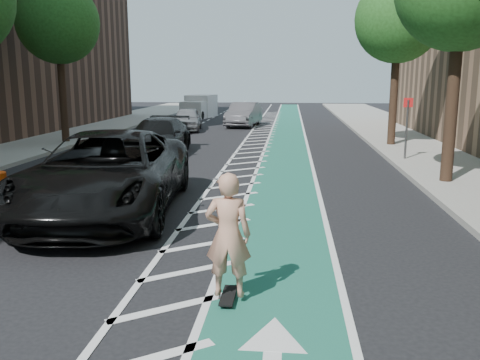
# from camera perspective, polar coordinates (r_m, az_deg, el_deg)

# --- Properties ---
(ground) EXTENTS (120.00, 120.00, 0.00)m
(ground) POSITION_cam_1_polar(r_m,az_deg,el_deg) (9.17, -15.10, -9.57)
(ground) COLOR black
(ground) RESTS_ON ground
(bike_lane) EXTENTS (2.00, 90.00, 0.01)m
(bike_lane) POSITION_cam_1_polar(r_m,az_deg,el_deg) (18.27, 5.08, 1.22)
(bike_lane) COLOR #1A5D53
(bike_lane) RESTS_ON ground
(buffer_strip) EXTENTS (1.40, 90.00, 0.01)m
(buffer_strip) POSITION_cam_1_polar(r_m,az_deg,el_deg) (18.34, 0.39, 1.30)
(buffer_strip) COLOR silver
(buffer_strip) RESTS_ON ground
(sidewalk_right) EXTENTS (5.00, 90.00, 0.15)m
(sidewalk_right) POSITION_cam_1_polar(r_m,az_deg,el_deg) (19.33, 24.74, 0.98)
(sidewalk_right) COLOR gray
(sidewalk_right) RESTS_ON ground
(curb_right) EXTENTS (0.12, 90.00, 0.16)m
(curb_right) POSITION_cam_1_polar(r_m,az_deg,el_deg) (18.66, 17.62, 1.17)
(curb_right) COLOR gray
(curb_right) RESTS_ON ground
(curb_left) EXTENTS (0.12, 90.00, 0.16)m
(curb_left) POSITION_cam_1_polar(r_m,az_deg,el_deg) (20.91, -23.64, 1.80)
(curb_left) COLOR gray
(curb_left) RESTS_ON ground
(tree_r_d) EXTENTS (4.20, 4.20, 7.90)m
(tree_r_d) POSITION_cam_1_polar(r_m,az_deg,el_deg) (24.58, 17.53, 16.85)
(tree_r_d) COLOR #382619
(tree_r_d) RESTS_ON ground
(tree_l_d) EXTENTS (4.20, 4.20, 7.90)m
(tree_l_d) POSITION_cam_1_polar(r_m,az_deg,el_deg) (26.53, -19.82, 16.27)
(tree_l_d) COLOR #382619
(tree_l_d) RESTS_ON ground
(sign_post) EXTENTS (0.35, 0.08, 2.47)m
(sign_post) POSITION_cam_1_polar(r_m,az_deg,el_deg) (20.56, 18.21, 5.61)
(sign_post) COLOR #4C4C4C
(sign_post) RESTS_ON ground
(skateboard) EXTENTS (0.20, 0.71, 0.10)m
(skateboard) POSITION_cam_1_polar(r_m,az_deg,el_deg) (7.65, -1.31, -12.85)
(skateboard) COLOR black
(skateboard) RESTS_ON ground
(skateboarder) EXTENTS (0.67, 0.44, 1.83)m
(skateboarder) POSITION_cam_1_polar(r_m,az_deg,el_deg) (7.32, -1.34, -6.18)
(skateboarder) COLOR tan
(skateboarder) RESTS_ON skateboard
(suv_near) EXTENTS (3.85, 7.30, 1.96)m
(suv_near) POSITION_cam_1_polar(r_m,az_deg,el_deg) (12.59, -14.65, 0.77)
(suv_near) COLOR black
(suv_near) RESTS_ON ground
(suv_far) EXTENTS (2.28, 5.37, 1.54)m
(suv_far) POSITION_cam_1_polar(r_m,az_deg,el_deg) (21.77, -9.20, 4.79)
(suv_far) COLOR black
(suv_far) RESTS_ON ground
(car_silver) EXTENTS (2.15, 4.32, 1.41)m
(car_silver) POSITION_cam_1_polar(r_m,az_deg,el_deg) (31.87, -5.95, 6.81)
(car_silver) COLOR gray
(car_silver) RESTS_ON ground
(car_grey) EXTENTS (2.27, 5.01, 1.60)m
(car_grey) POSITION_cam_1_polar(r_m,az_deg,el_deg) (34.57, 0.44, 7.38)
(car_grey) COLOR #504F54
(car_grey) RESTS_ON ground
(box_truck) EXTENTS (2.50, 4.59, 1.82)m
(box_truck) POSITION_cam_1_polar(r_m,az_deg,el_deg) (42.52, -4.59, 8.15)
(box_truck) COLOR silver
(box_truck) RESTS_ON ground
(barrel_b) EXTENTS (0.75, 0.75, 1.02)m
(barrel_b) POSITION_cam_1_polar(r_m,az_deg,el_deg) (22.56, -8.47, 4.30)
(barrel_b) COLOR #DC580B
(barrel_b) RESTS_ON ground
(barrel_c) EXTENTS (0.66, 0.66, 0.90)m
(barrel_c) POSITION_cam_1_polar(r_m,az_deg,el_deg) (26.92, -9.83, 5.27)
(barrel_c) COLOR #EC4A0C
(barrel_c) RESTS_ON ground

